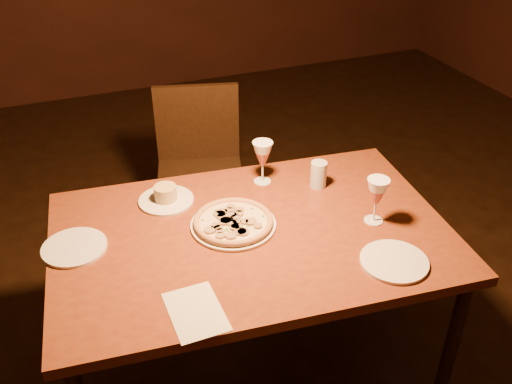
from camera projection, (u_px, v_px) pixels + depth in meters
name	position (u px, v px, depth m)	size (l,w,h in m)	color
dining_table	(252.00, 246.00, 2.06)	(1.48, 1.03, 0.75)	brown
chair_far	(200.00, 166.00, 2.91)	(0.52, 0.52, 0.88)	black
pizza_plate	(233.00, 222.00, 2.04)	(0.31, 0.31, 0.03)	silver
ramekin_saucer	(166.00, 197.00, 2.17)	(0.21, 0.21, 0.07)	silver
wine_glass_far	(263.00, 162.00, 2.26)	(0.08, 0.08, 0.18)	#B4514B
wine_glass_right	(376.00, 201.00, 2.03)	(0.08, 0.08, 0.18)	#B4514B
water_tumbler	(319.00, 174.00, 2.25)	(0.06, 0.06, 0.11)	silver
side_plate_left	(74.00, 247.00, 1.94)	(0.22, 0.22, 0.01)	silver
side_plate_near	(394.00, 261.00, 1.87)	(0.22, 0.22, 0.01)	silver
menu_card	(196.00, 312.00, 1.69)	(0.15, 0.22, 0.00)	beige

